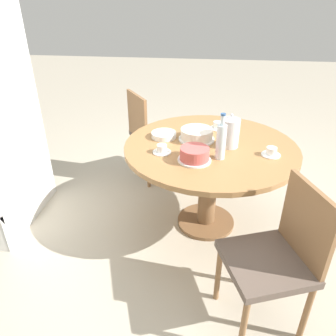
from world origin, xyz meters
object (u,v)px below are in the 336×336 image
(chair_a, at_px, (151,133))
(cup_b, at_px, (271,152))
(water_bottle, at_px, (221,141))
(cake_main, at_px, (197,135))
(cake_second, at_px, (195,155))
(cup_c, at_px, (217,126))
(cup_a, at_px, (162,150))
(chair_b, at_px, (277,255))
(coffee_pot, at_px, (230,132))

(chair_a, xyz_separation_m, cup_b, (-0.84, -0.98, 0.26))
(water_bottle, distance_m, cake_main, 0.34)
(chair_a, xyz_separation_m, cake_second, (-0.98, -0.46, 0.28))
(water_bottle, height_order, cup_c, water_bottle)
(cake_main, distance_m, cup_c, 0.29)
(cup_b, bearing_deg, cake_second, 105.23)
(cup_b, bearing_deg, water_bottle, 103.51)
(chair_a, bearing_deg, cup_b, -165.14)
(chair_a, bearing_deg, cake_second, 170.62)
(water_bottle, distance_m, cake_second, 0.20)
(water_bottle, bearing_deg, cake_main, 30.67)
(cup_a, bearing_deg, cup_c, -38.58)
(chair_a, height_order, chair_b, same)
(water_bottle, relative_size, cake_main, 1.17)
(chair_b, bearing_deg, chair_a, -168.82)
(cup_c, bearing_deg, cake_main, 146.61)
(cake_main, bearing_deg, cake_second, -179.98)
(water_bottle, height_order, cup_b, water_bottle)
(cake_second, xyz_separation_m, cup_c, (0.58, -0.16, -0.02))
(cup_a, height_order, cup_c, same)
(coffee_pot, xyz_separation_m, cake_main, (0.09, 0.24, -0.07))
(water_bottle, xyz_separation_m, cup_c, (0.52, 0.01, -0.11))
(chair_a, xyz_separation_m, cup_a, (-0.88, -0.23, 0.26))
(cup_b, bearing_deg, cake_main, 68.98)
(cake_second, distance_m, cup_c, 0.60)
(chair_a, relative_size, cup_c, 6.81)
(cup_b, xyz_separation_m, cup_c, (0.44, 0.36, 0.00))
(cup_a, height_order, cup_b, same)
(chair_a, xyz_separation_m, water_bottle, (-0.92, -0.63, 0.36))
(coffee_pot, bearing_deg, cup_c, 13.46)
(cup_b, bearing_deg, chair_b, 176.73)
(coffee_pot, xyz_separation_m, cup_b, (-0.11, -0.28, -0.09))
(water_bottle, xyz_separation_m, cup_a, (0.04, 0.40, -0.11))
(cake_second, bearing_deg, cup_b, -74.77)
(chair_b, height_order, cup_b, chair_b)
(coffee_pot, distance_m, water_bottle, 0.21)
(cake_main, xyz_separation_m, cup_c, (0.24, -0.16, -0.02))
(water_bottle, bearing_deg, cup_a, 84.72)
(chair_a, distance_m, cake_main, 0.83)
(coffee_pot, bearing_deg, chair_a, 43.92)
(water_bottle, bearing_deg, chair_a, 34.28)
(cake_second, bearing_deg, cup_c, -15.28)
(chair_b, distance_m, water_bottle, 0.79)
(chair_b, distance_m, coffee_pot, 0.93)
(cake_main, bearing_deg, cup_a, 136.97)
(chair_b, xyz_separation_m, cake_second, (0.58, 0.48, 0.28))
(chair_a, bearing_deg, chair_b, 176.46)
(water_bottle, relative_size, cup_c, 2.44)
(cake_second, bearing_deg, cake_main, 0.02)
(chair_b, distance_m, cup_b, 0.76)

